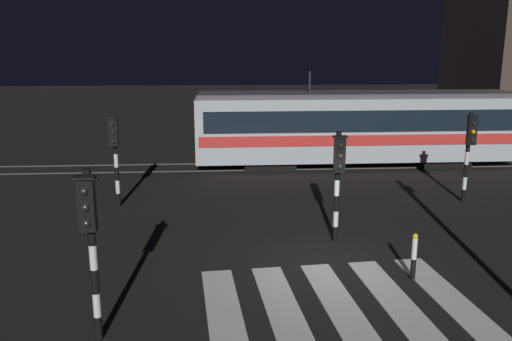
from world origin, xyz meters
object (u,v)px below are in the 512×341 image
at_px(traffic_light_corner_far_right, 470,144).
at_px(tram, 356,127).
at_px(traffic_light_median_centre, 338,171).
at_px(traffic_light_corner_far_left, 115,146).
at_px(bollard_island_edge, 414,256).
at_px(traffic_light_corner_near_left, 90,231).

bearing_deg(traffic_light_corner_far_right, tram, 111.06).
relative_size(traffic_light_median_centre, tram, 0.21).
xyz_separation_m(traffic_light_corner_far_right, traffic_light_corner_far_left, (-11.69, 0.29, 0.04)).
xyz_separation_m(traffic_light_corner_far_right, bollard_island_edge, (-3.93, -5.86, -1.46)).
bearing_deg(traffic_light_corner_far_left, traffic_light_median_centre, -29.85).
distance_m(traffic_light_median_centre, tram, 9.86).
relative_size(traffic_light_corner_far_right, traffic_light_corner_near_left, 0.96).
height_order(tram, bollard_island_edge, tram).
xyz_separation_m(traffic_light_median_centre, traffic_light_corner_far_left, (-6.50, 3.73, 0.05)).
relative_size(traffic_light_median_centre, traffic_light_corner_near_left, 0.95).
distance_m(traffic_light_corner_near_left, bollard_island_edge, 7.15).
height_order(traffic_light_corner_far_right, traffic_light_corner_near_left, traffic_light_corner_near_left).
xyz_separation_m(traffic_light_corner_far_right, tram, (-2.30, 5.98, -0.28)).
distance_m(traffic_light_median_centre, traffic_light_corner_near_left, 7.08).
relative_size(traffic_light_corner_far_left, bollard_island_edge, 2.81).
xyz_separation_m(traffic_light_corner_far_right, traffic_light_corner_near_left, (-10.55, -8.06, 0.09)).
bearing_deg(tram, traffic_light_corner_far_right, -68.94).
bearing_deg(traffic_light_median_centre, traffic_light_corner_far_left, 150.15).
height_order(traffic_light_corner_far_right, traffic_light_median_centre, traffic_light_corner_far_right).
bearing_deg(traffic_light_median_centre, bollard_island_edge, -62.47).
distance_m(traffic_light_median_centre, bollard_island_edge, 3.09).
relative_size(traffic_light_median_centre, bollard_island_edge, 2.74).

